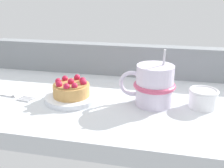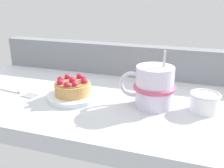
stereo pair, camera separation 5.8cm
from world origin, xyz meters
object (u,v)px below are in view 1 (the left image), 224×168
sugar_bowl (203,98)px  coffee_mug (153,85)px  raspberry_tart (71,89)px  dessert_fork (5,95)px  dessert_plate (72,98)px

sugar_bowl → coffee_mug: bearing=-176.6°
raspberry_tart → sugar_bowl: size_ratio=1.32×
dessert_fork → sugar_bowl: sugar_bowl is taller
dessert_plate → coffee_mug: (18.59, 1.87, 3.99)cm
coffee_mug → sugar_bowl: bearing=3.4°
dessert_fork → raspberry_tart: bearing=3.2°
coffee_mug → sugar_bowl: 11.05cm
dessert_fork → dessert_plate: bearing=3.2°
dessert_fork → coffee_mug: bearing=4.6°
coffee_mug → dessert_fork: 35.77cm
dessert_plate → raspberry_tart: 2.34cm
dessert_plate → sugar_bowl: sugar_bowl is taller
raspberry_tart → sugar_bowl: 29.48cm
raspberry_tart → sugar_bowl: bearing=4.9°
sugar_bowl → raspberry_tart: bearing=-175.1°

